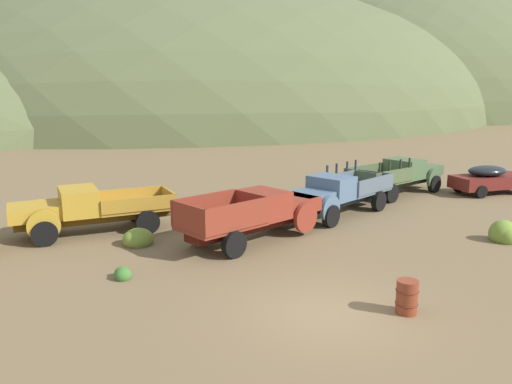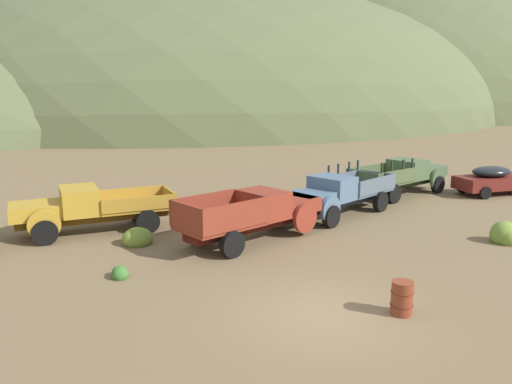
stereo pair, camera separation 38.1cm
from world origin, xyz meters
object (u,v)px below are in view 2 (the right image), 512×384
(truck_chalk_blue, at_px, (335,195))
(truck_weathered_green, at_px, (406,176))
(car_oxblood, at_px, (496,180))
(truck_mustard, at_px, (83,209))
(truck_rust_red, at_px, (259,213))
(oil_drum_foreground, at_px, (402,298))

(truck_chalk_blue, relative_size, truck_weathered_green, 0.98)
(truck_chalk_blue, xyz_separation_m, car_oxblood, (10.81, 0.28, -0.20))
(truck_mustard, xyz_separation_m, truck_weathered_green, (17.03, 0.36, -0.01))
(truck_mustard, bearing_deg, car_oxblood, 176.58)
(truck_mustard, xyz_separation_m, car_oxblood, (21.44, -1.89, -0.19))
(truck_mustard, distance_m, truck_rust_red, 7.11)
(truck_weathered_green, bearing_deg, truck_chalk_blue, -171.52)
(truck_chalk_blue, bearing_deg, oil_drum_foreground, 45.71)
(car_oxblood, xyz_separation_m, oil_drum_foreground, (-15.00, -9.54, -0.36))
(truck_mustard, relative_size, truck_weathered_green, 0.93)
(truck_chalk_blue, distance_m, truck_weathered_green, 6.89)
(car_oxblood, bearing_deg, truck_weathered_green, 160.89)
(truck_chalk_blue, bearing_deg, truck_rust_red, -0.92)
(truck_chalk_blue, xyz_separation_m, oil_drum_foreground, (-4.19, -9.26, -0.56))
(truck_weathered_green, bearing_deg, truck_mustard, 168.13)
(truck_mustard, distance_m, truck_chalk_blue, 10.85)
(car_oxblood, bearing_deg, truck_chalk_blue, -170.56)
(truck_rust_red, distance_m, car_oxblood, 15.51)
(truck_mustard, bearing_deg, oil_drum_foreground, 120.98)
(truck_rust_red, xyz_separation_m, truck_chalk_blue, (4.59, 1.58, -0.01))
(truck_chalk_blue, bearing_deg, car_oxblood, 161.55)
(oil_drum_foreground, bearing_deg, car_oxblood, 32.45)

